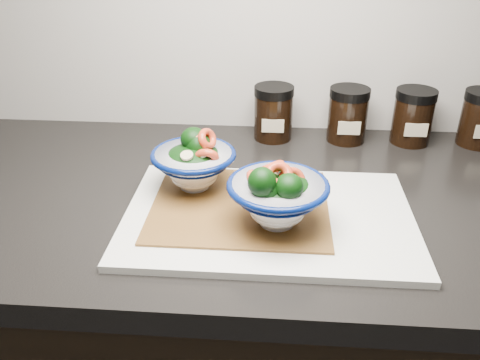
# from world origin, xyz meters

# --- Properties ---
(countertop) EXTENTS (3.50, 0.60, 0.04)m
(countertop) POSITION_xyz_m (0.00, 1.45, 0.88)
(countertop) COLOR black
(countertop) RESTS_ON cabinet
(cutting_board) EXTENTS (0.45, 0.30, 0.01)m
(cutting_board) POSITION_xyz_m (-0.15, 1.37, 0.91)
(cutting_board) COLOR silver
(cutting_board) RESTS_ON countertop
(bamboo_mat) EXTENTS (0.28, 0.24, 0.00)m
(bamboo_mat) POSITION_xyz_m (-0.20, 1.39, 0.91)
(bamboo_mat) COLOR brown
(bamboo_mat) RESTS_ON cutting_board
(bowl_left) EXTENTS (0.14, 0.14, 0.11)m
(bowl_left) POSITION_xyz_m (-0.28, 1.44, 0.96)
(bowl_left) COLOR white
(bowl_left) RESTS_ON bamboo_mat
(bowl_right) EXTENTS (0.15, 0.15, 0.11)m
(bowl_right) POSITION_xyz_m (-0.14, 1.33, 0.96)
(bowl_right) COLOR white
(bowl_right) RESTS_ON bamboo_mat
(spice_jar_a) EXTENTS (0.08, 0.08, 0.11)m
(spice_jar_a) POSITION_xyz_m (-0.15, 1.69, 0.96)
(spice_jar_a) COLOR black
(spice_jar_a) RESTS_ON countertop
(spice_jar_b) EXTENTS (0.08, 0.08, 0.11)m
(spice_jar_b) POSITION_xyz_m (0.00, 1.69, 0.96)
(spice_jar_b) COLOR black
(spice_jar_b) RESTS_ON countertop
(spice_jar_c) EXTENTS (0.08, 0.08, 0.11)m
(spice_jar_c) POSITION_xyz_m (0.14, 1.69, 0.96)
(spice_jar_c) COLOR black
(spice_jar_c) RESTS_ON countertop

